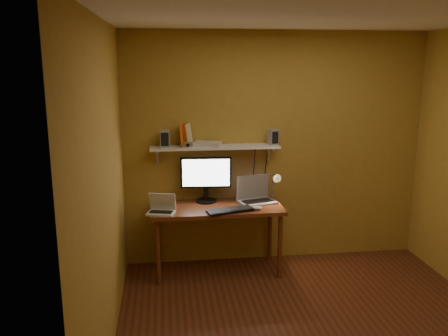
{
  "coord_description": "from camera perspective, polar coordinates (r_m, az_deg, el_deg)",
  "views": [
    {
      "loc": [
        -1.24,
        -3.55,
        2.28
      ],
      "look_at": [
        -0.64,
        1.18,
        1.19
      ],
      "focal_mm": 38.0,
      "sensor_mm": 36.0,
      "label": 1
    }
  ],
  "objects": [
    {
      "name": "router",
      "position": [
        5.11,
        -1.99,
        2.91
      ],
      "size": [
        0.33,
        0.26,
        0.05
      ],
      "primitive_type": "cube",
      "rotation": [
        0.0,
        0.0,
        -0.31
      ],
      "color": "silver",
      "rests_on": "wall_shelf"
    },
    {
      "name": "netbook",
      "position": [
        4.9,
        -7.5,
        -4.76
      ],
      "size": [
        0.31,
        0.26,
        0.2
      ],
      "rotation": [
        0.0,
        0.0,
        -0.26
      ],
      "color": "silver",
      "rests_on": "desk"
    },
    {
      "name": "mouse",
      "position": [
        4.99,
        4.0,
        -4.82
      ],
      "size": [
        0.12,
        0.1,
        0.04
      ],
      "primitive_type": "ellipsoid",
      "rotation": [
        0.0,
        0.0,
        -0.32
      ],
      "color": "silver",
      "rests_on": "desk"
    },
    {
      "name": "laptop",
      "position": [
        5.25,
        3.77,
        -3.25
      ],
      "size": [
        0.44,
        0.37,
        0.29
      ],
      "rotation": [
        0.0,
        0.0,
        0.26
      ],
      "color": "gray",
      "rests_on": "desk"
    },
    {
      "name": "keyboard",
      "position": [
        4.92,
        0.75,
        -5.12
      ],
      "size": [
        0.51,
        0.28,
        0.03
      ],
      "primitive_type": "cube",
      "rotation": [
        0.0,
        0.0,
        0.26
      ],
      "color": "black",
      "rests_on": "desk"
    },
    {
      "name": "monitor",
      "position": [
        5.19,
        -2.19,
        -1.07
      ],
      "size": [
        0.56,
        0.25,
        0.5
      ],
      "rotation": [
        0.0,
        0.0,
        -0.07
      ],
      "color": "black",
      "rests_on": "desk"
    },
    {
      "name": "wall_shelf",
      "position": [
        5.13,
        -1.09,
        2.51
      ],
      "size": [
        1.4,
        0.25,
        0.21
      ],
      "color": "white",
      "rests_on": "room"
    },
    {
      "name": "desk_lamp",
      "position": [
        5.27,
        6.17,
        -1.76
      ],
      "size": [
        0.09,
        0.23,
        0.38
      ],
      "color": "silver",
      "rests_on": "desk"
    },
    {
      "name": "shelf_camera",
      "position": [
        5.03,
        -4.45,
        2.79
      ],
      "size": [
        0.11,
        0.06,
        0.06
      ],
      "color": "silver",
      "rests_on": "wall_shelf"
    },
    {
      "name": "room",
      "position": [
        3.88,
        11.63,
        -2.05
      ],
      "size": [
        3.44,
        3.24,
        2.64
      ],
      "color": "#5B2817",
      "rests_on": "ground"
    },
    {
      "name": "books",
      "position": [
        5.1,
        -4.58,
        3.97
      ],
      "size": [
        0.16,
        0.17,
        0.24
      ],
      "color": "orange",
      "rests_on": "wall_shelf"
    },
    {
      "name": "speaker_left",
      "position": [
        5.08,
        -7.1,
        3.52
      ],
      "size": [
        0.11,
        0.11,
        0.18
      ],
      "primitive_type": "cube",
      "rotation": [
        0.0,
        0.0,
        -0.06
      ],
      "color": "gray",
      "rests_on": "wall_shelf"
    },
    {
      "name": "speaker_right",
      "position": [
        5.22,
        5.92,
        3.73
      ],
      "size": [
        0.12,
        0.12,
        0.17
      ],
      "primitive_type": "cube",
      "rotation": [
        0.0,
        0.0,
        0.3
      ],
      "color": "gray",
      "rests_on": "wall_shelf"
    },
    {
      "name": "desk",
      "position": [
        5.12,
        -0.82,
        -5.55
      ],
      "size": [
        1.4,
        0.6,
        0.75
      ],
      "color": "brown",
      "rests_on": "ground"
    }
  ]
}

